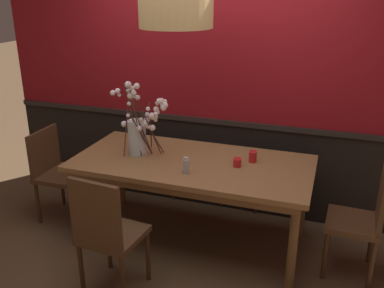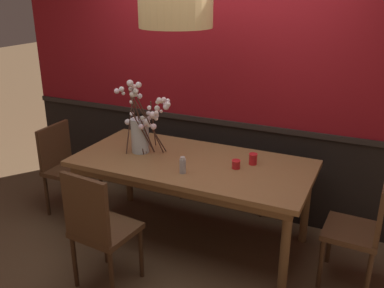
# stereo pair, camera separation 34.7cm
# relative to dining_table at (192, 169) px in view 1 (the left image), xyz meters

# --- Properties ---
(ground_plane) EXTENTS (24.00, 24.00, 0.00)m
(ground_plane) POSITION_rel_dining_table_xyz_m (0.00, 0.00, -0.69)
(ground_plane) COLOR brown
(back_wall) EXTENTS (4.53, 0.14, 3.00)m
(back_wall) POSITION_rel_dining_table_xyz_m (0.00, 0.73, 0.79)
(back_wall) COLOR black
(back_wall) RESTS_ON ground
(dining_table) EXTENTS (2.03, 0.97, 0.78)m
(dining_table) POSITION_rel_dining_table_xyz_m (0.00, 0.00, 0.00)
(dining_table) COLOR olive
(dining_table) RESTS_ON ground
(chair_near_side_left) EXTENTS (0.46, 0.45, 0.97)m
(chair_near_side_left) POSITION_rel_dining_table_xyz_m (-0.34, -0.89, -0.16)
(chair_near_side_left) COLOR #4C301C
(chair_near_side_left) RESTS_ON ground
(chair_far_side_right) EXTENTS (0.44, 0.40, 0.97)m
(chair_far_side_right) POSITION_rel_dining_table_xyz_m (0.29, 0.90, -0.16)
(chair_far_side_right) COLOR #4C301C
(chair_far_side_right) RESTS_ON ground
(chair_head_east_end) EXTENTS (0.41, 0.43, 0.89)m
(chair_head_east_end) POSITION_rel_dining_table_xyz_m (1.41, -0.02, -0.19)
(chair_head_east_end) COLOR #4C301C
(chair_head_east_end) RESTS_ON ground
(chair_far_side_left) EXTENTS (0.44, 0.43, 0.93)m
(chair_far_side_left) POSITION_rel_dining_table_xyz_m (-0.29, 0.91, -0.17)
(chair_far_side_left) COLOR #4C301C
(chair_far_side_left) RESTS_ON ground
(chair_head_west_end) EXTENTS (0.44, 0.47, 0.89)m
(chair_head_west_end) POSITION_rel_dining_table_xyz_m (-1.39, -0.02, -0.18)
(chair_head_west_end) COLOR #4C301C
(chair_head_west_end) RESTS_ON ground
(vase_with_blossoms) EXTENTS (0.50, 0.40, 0.68)m
(vase_with_blossoms) POSITION_rel_dining_table_xyz_m (-0.48, -0.01, 0.31)
(vase_with_blossoms) COLOR silver
(vase_with_blossoms) RESTS_ON dining_table
(candle_holder_nearer_center) EXTENTS (0.07, 0.07, 0.07)m
(candle_holder_nearer_center) POSITION_rel_dining_table_xyz_m (0.39, 0.01, 0.12)
(candle_holder_nearer_center) COLOR red
(candle_holder_nearer_center) RESTS_ON dining_table
(candle_holder_nearer_edge) EXTENTS (0.07, 0.07, 0.10)m
(candle_holder_nearer_edge) POSITION_rel_dining_table_xyz_m (0.49, 0.15, 0.13)
(candle_holder_nearer_edge) COLOR red
(candle_holder_nearer_edge) RESTS_ON dining_table
(condiment_bottle) EXTENTS (0.05, 0.05, 0.14)m
(condiment_bottle) POSITION_rel_dining_table_xyz_m (0.04, -0.26, 0.15)
(condiment_bottle) COLOR #ADADB2
(condiment_bottle) RESTS_ON dining_table
(pendant_lamp) EXTENTS (0.56, 0.56, 1.12)m
(pendant_lamp) POSITION_rel_dining_table_xyz_m (-0.10, -0.07, 1.32)
(pendant_lamp) COLOR tan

